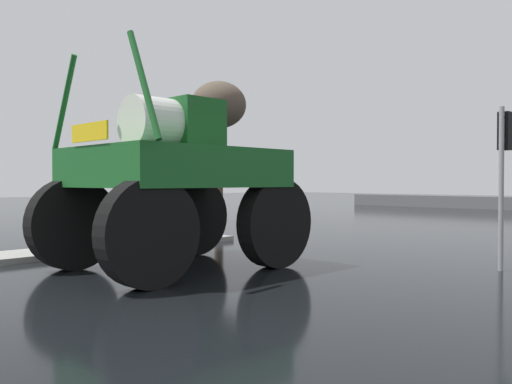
% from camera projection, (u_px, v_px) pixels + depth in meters
% --- Properties ---
extents(ground_plane, '(120.00, 120.00, 0.00)m').
position_uv_depth(ground_plane, '(431.00, 231.00, 20.94)').
color(ground_plane, black).
extents(median_island, '(1.59, 10.38, 0.15)m').
position_uv_depth(median_island, '(76.00, 251.00, 14.35)').
color(median_island, gray).
rests_on(median_island, ground).
extents(oversize_sprayer, '(4.19, 5.47, 4.73)m').
position_uv_depth(oversize_sprayer, '(175.00, 180.00, 11.80)').
color(oversize_sprayer, black).
rests_on(oversize_sprayer, ground).
extents(traffic_signal_near_left, '(0.24, 0.54, 3.93)m').
position_uv_depth(traffic_signal_near_left, '(199.00, 156.00, 18.84)').
color(traffic_signal_near_left, gray).
rests_on(traffic_signal_near_left, ground).
extents(traffic_signal_near_right, '(0.24, 0.54, 3.59)m').
position_uv_depth(traffic_signal_near_right, '(504.00, 151.00, 11.59)').
color(traffic_signal_near_right, gray).
rests_on(traffic_signal_near_right, ground).
extents(bare_tree_left, '(2.72, 2.72, 6.92)m').
position_uv_depth(bare_tree_left, '(219.00, 108.00, 25.97)').
color(bare_tree_left, '#473828').
rests_on(bare_tree_left, ground).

